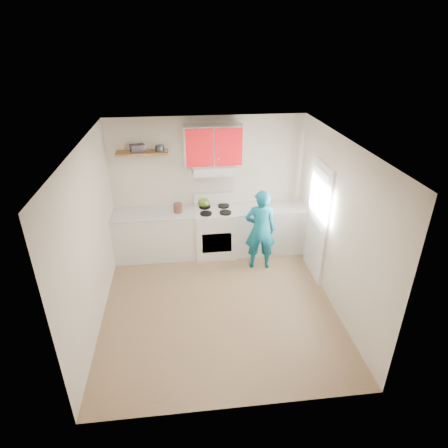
{
  "coord_description": "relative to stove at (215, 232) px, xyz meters",
  "views": [
    {
      "loc": [
        -0.48,
        -4.81,
        3.9
      ],
      "look_at": [
        0.15,
        0.55,
        1.15
      ],
      "focal_mm": 30.32,
      "sensor_mm": 36.0,
      "label": 1
    }
  ],
  "objects": [
    {
      "name": "stove",
      "position": [
        0.0,
        0.0,
        0.0
      ],
      "size": [
        0.76,
        0.65,
        0.92
      ],
      "primitive_type": "cube",
      "color": "white",
      "rests_on": "floor"
    },
    {
      "name": "range_hood",
      "position": [
        0.0,
        0.1,
        1.24
      ],
      "size": [
        0.76,
        0.44,
        0.15
      ],
      "primitive_type": "cube",
      "color": "silver",
      "rests_on": "back_wall"
    },
    {
      "name": "person",
      "position": [
        0.75,
        -0.57,
        0.3
      ],
      "size": [
        0.59,
        0.42,
        1.51
      ],
      "primitive_type": "imported",
      "rotation": [
        0.0,
        0.0,
        3.04
      ],
      "color": "#0D6077",
      "rests_on": "floor"
    },
    {
      "name": "front_wall",
      "position": [
        -0.1,
        -3.47,
        0.84
      ],
      "size": [
        3.6,
        0.04,
        2.6
      ],
      "primitive_type": "cube",
      "color": "beige",
      "rests_on": "floor"
    },
    {
      "name": "silicone_mat",
      "position": [
        1.28,
        0.05,
        0.44
      ],
      "size": [
        0.33,
        0.29,
        0.01
      ],
      "primitive_type": "cube",
      "rotation": [
        0.0,
        0.0,
        0.19
      ],
      "color": "red",
      "rests_on": "counter_right"
    },
    {
      "name": "tin",
      "position": [
        -0.94,
        0.18,
        1.63
      ],
      "size": [
        0.21,
        0.21,
        0.1
      ],
      "primitive_type": "cylinder",
      "rotation": [
        0.0,
        0.0,
        0.41
      ],
      "color": "#333D4C",
      "rests_on": "shelf"
    },
    {
      "name": "cutting_board",
      "position": [
        0.87,
        -0.02,
        0.45
      ],
      "size": [
        0.36,
        0.3,
        0.02
      ],
      "primitive_type": "cube",
      "rotation": [
        0.0,
        0.0,
        0.27
      ],
      "color": "olive",
      "rests_on": "counter_right"
    },
    {
      "name": "right_wall",
      "position": [
        1.7,
        -1.57,
        0.84
      ],
      "size": [
        0.04,
        3.8,
        2.6
      ],
      "primitive_type": "cube",
      "color": "beige",
      "rests_on": "floor"
    },
    {
      "name": "counter_right",
      "position": [
        1.04,
        0.02,
        -0.01
      ],
      "size": [
        1.32,
        0.6,
        0.9
      ],
      "primitive_type": "cube",
      "color": "silver",
      "rests_on": "floor"
    },
    {
      "name": "kettle",
      "position": [
        -0.19,
        0.18,
        0.55
      ],
      "size": [
        0.26,
        0.26,
        0.18
      ],
      "primitive_type": "ellipsoid",
      "rotation": [
        0.0,
        0.0,
        -0.24
      ],
      "color": "#527220",
      "rests_on": "stove"
    },
    {
      "name": "ceiling",
      "position": [
        -0.1,
        -1.57,
        2.14
      ],
      "size": [
        3.6,
        3.8,
        0.04
      ],
      "primitive_type": "cube",
      "color": "white",
      "rests_on": "floor"
    },
    {
      "name": "crock",
      "position": [
        -0.68,
        -0.0,
        0.54
      ],
      "size": [
        0.17,
        0.17,
        0.19
      ],
      "primitive_type": "cylinder",
      "rotation": [
        0.0,
        0.0,
        -0.07
      ],
      "color": "#523024",
      "rests_on": "counter_left"
    },
    {
      "name": "counter_left",
      "position": [
        -1.14,
        0.02,
        -0.01
      ],
      "size": [
        1.52,
        0.6,
        0.9
      ],
      "primitive_type": "cube",
      "color": "silver",
      "rests_on": "floor"
    },
    {
      "name": "left_wall",
      "position": [
        -1.9,
        -1.57,
        0.84
      ],
      "size": [
        0.04,
        3.8,
        2.6
      ],
      "primitive_type": "cube",
      "color": "beige",
      "rests_on": "floor"
    },
    {
      "name": "floor",
      "position": [
        -0.1,
        -1.57,
        -0.46
      ],
      "size": [
        3.8,
        3.8,
        0.0
      ],
      "primitive_type": "plane",
      "color": "brown",
      "rests_on": "ground"
    },
    {
      "name": "shelf",
      "position": [
        -1.25,
        0.18,
        1.56
      ],
      "size": [
        0.9,
        0.3,
        0.04
      ],
      "primitive_type": "cube",
      "color": "brown",
      "rests_on": "back_wall"
    },
    {
      "name": "upper_cabinets",
      "position": [
        0.0,
        0.16,
        1.66
      ],
      "size": [
        1.02,
        0.33,
        0.7
      ],
      "primitive_type": "cube",
      "color": "red",
      "rests_on": "back_wall"
    },
    {
      "name": "door",
      "position": [
        1.68,
        -0.88,
        0.56
      ],
      "size": [
        0.05,
        0.85,
        2.05
      ],
      "primitive_type": "cube",
      "color": "white",
      "rests_on": "floor"
    },
    {
      "name": "books",
      "position": [
        -1.32,
        0.18,
        1.64
      ],
      "size": [
        0.28,
        0.24,
        0.12
      ],
      "primitive_type": "cube",
      "rotation": [
        0.0,
        0.0,
        0.34
      ],
      "color": "#383137",
      "rests_on": "shelf"
    },
    {
      "name": "door_glass",
      "position": [
        1.65,
        -0.88,
        0.99
      ],
      "size": [
        0.01,
        0.55,
        0.95
      ],
      "primitive_type": "cube",
      "color": "white",
      "rests_on": "door"
    },
    {
      "name": "back_wall",
      "position": [
        -0.1,
        0.32,
        0.84
      ],
      "size": [
        3.6,
        0.04,
        2.6
      ],
      "primitive_type": "cube",
      "color": "beige",
      "rests_on": "floor"
    }
  ]
}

